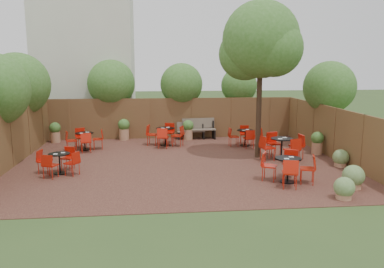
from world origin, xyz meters
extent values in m
plane|color=#354F23|center=(0.00, 0.00, 0.00)|extent=(80.00, 80.00, 0.00)
cube|color=#371B16|center=(0.00, 0.00, 0.01)|extent=(12.00, 10.00, 0.02)
cube|color=brown|center=(0.00, 5.00, 1.00)|extent=(12.00, 0.08, 2.00)
cube|color=brown|center=(-6.00, 0.00, 1.00)|extent=(0.08, 10.00, 2.00)
cube|color=brown|center=(6.00, 0.00, 1.00)|extent=(0.08, 10.00, 2.00)
cube|color=beige|center=(-4.50, 8.00, 4.00)|extent=(5.00, 4.00, 8.00)
sphere|color=#376721|center=(-6.60, 3.00, 2.80)|extent=(2.67, 2.67, 2.67)
sphere|color=#376721|center=(-3.00, 5.70, 2.70)|extent=(2.34, 2.34, 2.34)
sphere|color=#376721|center=(0.50, 5.60, 2.64)|extent=(2.13, 2.13, 2.13)
sphere|color=#376721|center=(3.50, 5.80, 2.56)|extent=(1.85, 1.85, 1.85)
sphere|color=#376721|center=(6.60, 2.00, 2.67)|extent=(2.23, 2.23, 2.23)
cylinder|color=black|center=(3.11, 0.52, 2.41)|extent=(0.26, 0.26, 4.77)
sphere|color=#376721|center=(3.11, 0.52, 4.55)|extent=(2.90, 2.90, 2.90)
sphere|color=#376721|center=(2.61, 0.92, 4.03)|extent=(2.03, 2.03, 2.03)
sphere|color=#376721|center=(3.51, 0.12, 4.22)|extent=(2.12, 2.12, 2.12)
cube|color=brown|center=(0.87, 4.55, 0.41)|extent=(1.38, 0.50, 0.05)
cube|color=brown|center=(0.87, 4.73, 0.65)|extent=(1.36, 0.19, 0.41)
cube|color=black|center=(0.26, 4.55, 0.20)|extent=(0.08, 0.41, 0.36)
cube|color=black|center=(1.48, 4.55, 0.20)|extent=(0.08, 0.41, 0.36)
cube|color=brown|center=(1.27, 4.55, 0.49)|extent=(1.67, 0.68, 0.05)
cube|color=brown|center=(1.27, 4.77, 0.78)|extent=(1.63, 0.32, 0.49)
cube|color=black|center=(0.53, 4.55, 0.24)|extent=(0.12, 0.49, 0.43)
cube|color=black|center=(2.00, 4.55, 0.24)|extent=(0.12, 0.49, 0.43)
cylinder|color=black|center=(3.14, 2.72, 0.03)|extent=(0.43, 0.43, 0.03)
cylinder|color=black|center=(3.14, 2.72, 0.38)|extent=(0.05, 0.05, 0.68)
cylinder|color=black|center=(3.14, 2.72, 0.73)|extent=(0.74, 0.74, 0.03)
cube|color=white|center=(3.25, 2.79, 0.75)|extent=(0.14, 0.10, 0.01)
cube|color=white|center=(3.04, 2.60, 0.75)|extent=(0.14, 0.10, 0.01)
cylinder|color=black|center=(-3.89, 2.58, 0.03)|extent=(0.44, 0.44, 0.03)
cylinder|color=black|center=(-3.89, 2.58, 0.39)|extent=(0.05, 0.05, 0.70)
cylinder|color=black|center=(-3.89, 2.58, 0.75)|extent=(0.76, 0.76, 0.03)
cube|color=white|center=(-3.77, 2.66, 0.77)|extent=(0.16, 0.13, 0.01)
cube|color=white|center=(-3.99, 2.46, 0.77)|extent=(0.16, 0.13, 0.01)
cylinder|color=black|center=(-0.43, 3.16, 0.04)|extent=(0.47, 0.47, 0.03)
cylinder|color=black|center=(-0.43, 3.16, 0.42)|extent=(0.05, 0.05, 0.75)
cylinder|color=black|center=(-0.43, 3.16, 0.81)|extent=(0.82, 0.82, 0.03)
cube|color=white|center=(-0.30, 3.24, 0.83)|extent=(0.18, 0.15, 0.02)
cube|color=white|center=(-0.54, 3.03, 0.83)|extent=(0.18, 0.15, 0.02)
cylinder|color=black|center=(-4.10, -1.11, 0.03)|extent=(0.41, 0.41, 0.03)
cylinder|color=black|center=(-4.10, -1.11, 0.36)|extent=(0.05, 0.05, 0.65)
cylinder|color=black|center=(-4.10, -1.11, 0.70)|extent=(0.71, 0.71, 0.03)
cube|color=white|center=(-3.99, -1.04, 0.72)|extent=(0.15, 0.13, 0.01)
cube|color=white|center=(-4.19, -1.23, 0.72)|extent=(0.15, 0.13, 0.01)
cylinder|color=black|center=(3.16, -2.83, 0.04)|extent=(0.46, 0.46, 0.03)
cylinder|color=black|center=(3.16, -2.83, 0.41)|extent=(0.05, 0.05, 0.73)
cylinder|color=black|center=(3.16, -2.83, 0.78)|extent=(0.79, 0.79, 0.03)
cube|color=white|center=(3.28, -2.75, 0.80)|extent=(0.17, 0.15, 0.02)
cube|color=white|center=(3.05, -2.96, 0.80)|extent=(0.17, 0.15, 0.02)
cylinder|color=black|center=(3.93, 0.08, 0.04)|extent=(0.49, 0.49, 0.03)
cylinder|color=black|center=(3.93, 0.08, 0.43)|extent=(0.06, 0.06, 0.78)
cylinder|color=black|center=(3.93, 0.08, 0.83)|extent=(0.84, 0.84, 0.03)
cube|color=white|center=(4.07, 0.17, 0.86)|extent=(0.17, 0.14, 0.02)
cube|color=white|center=(3.82, -0.06, 0.86)|extent=(0.17, 0.14, 0.02)
cylinder|color=#A87554|center=(-2.37, 4.70, 0.29)|extent=(0.47, 0.47, 0.53)
sphere|color=#376721|center=(-2.37, 4.70, 0.76)|extent=(0.56, 0.56, 0.56)
cylinder|color=#A87554|center=(0.72, 4.40, 0.27)|extent=(0.44, 0.44, 0.50)
sphere|color=#376721|center=(0.72, 4.40, 0.72)|extent=(0.53, 0.53, 0.53)
cylinder|color=#A87554|center=(-5.54, 4.39, 0.27)|extent=(0.43, 0.43, 0.50)
sphere|color=#376721|center=(-5.54, 4.39, 0.71)|extent=(0.52, 0.52, 0.52)
cylinder|color=#A87554|center=(5.65, 0.76, 0.26)|extent=(0.42, 0.42, 0.49)
sphere|color=#376721|center=(5.65, 0.76, 0.70)|extent=(0.51, 0.51, 0.51)
cylinder|color=#A87554|center=(4.88, -3.60, 0.13)|extent=(0.47, 0.47, 0.22)
sphere|color=#5C7D40|center=(4.88, -3.60, 0.40)|extent=(0.65, 0.65, 0.65)
cylinder|color=#A87554|center=(4.16, -4.47, 0.11)|extent=(0.41, 0.41, 0.19)
sphere|color=#5C7D40|center=(4.16, -4.47, 0.35)|extent=(0.56, 0.56, 0.56)
cylinder|color=#A87554|center=(5.70, -1.17, 0.12)|extent=(0.42, 0.42, 0.19)
sphere|color=#5C7D40|center=(5.70, -1.17, 0.35)|extent=(0.57, 0.57, 0.57)
camera|label=1|loc=(-0.98, -14.14, 3.63)|focal=36.49mm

